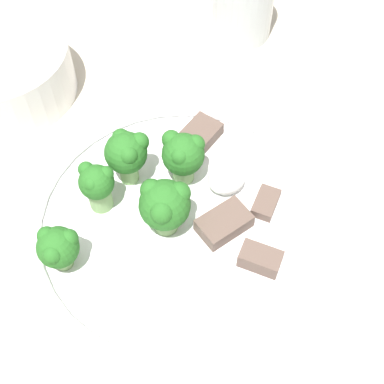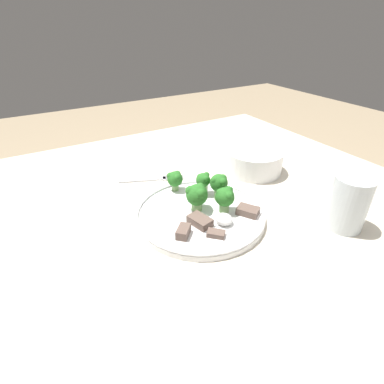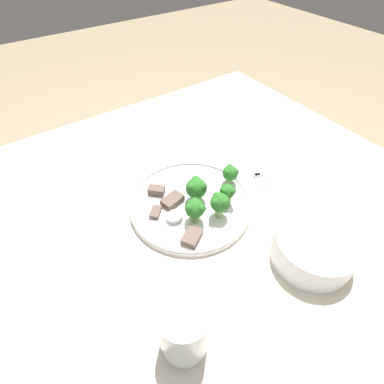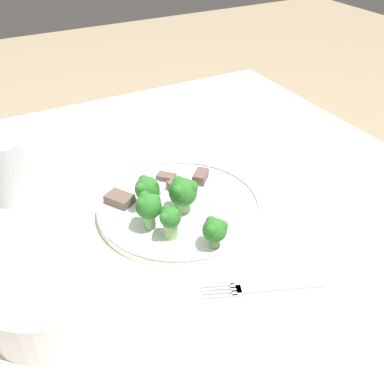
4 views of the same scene
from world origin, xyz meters
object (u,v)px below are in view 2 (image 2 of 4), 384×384
Objects in this scene: fork at (151,179)px; drinking_glass at (348,206)px; cream_bowl at (254,161)px; dinner_plate at (200,214)px.

drinking_glass reaches higher than fork.
drinking_glass is at bearing -1.44° from cream_bowl.
fork is at bearing -109.67° from cream_bowl.
drinking_glass is at bearing 34.01° from fork.
dinner_plate is 0.31m from drinking_glass.
dinner_plate is at bearing 6.14° from fork.
fork is 1.07× the size of cream_bowl.
fork is at bearing -173.86° from dinner_plate.
drinking_glass is at bearing 53.73° from dinner_plate.
fork is 0.29m from cream_bowl.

